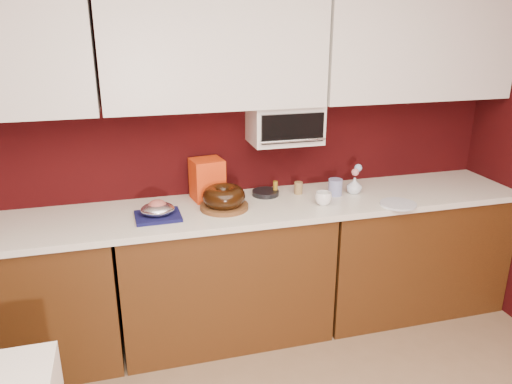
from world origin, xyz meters
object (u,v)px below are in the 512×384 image
at_px(pandoro_box, 207,179).
at_px(coffee_mug, 323,197).
at_px(foil_ham_nest, 158,209).
at_px(blue_jar, 335,187).
at_px(flower_vase, 354,185).
at_px(toaster_oven, 285,123).
at_px(bundt_cake, 224,196).

xyz_separation_m(pandoro_box, coffee_mug, (0.68, -0.30, -0.08)).
bearing_deg(foil_ham_nest, blue_jar, 4.61).
distance_m(foil_ham_nest, flower_vase, 1.31).
relative_size(toaster_oven, coffee_mug, 4.47).
relative_size(toaster_oven, foil_ham_nest, 2.27).
bearing_deg(coffee_mug, toaster_oven, 121.74).
distance_m(foil_ham_nest, pandoro_box, 0.43).
bearing_deg(flower_vase, toaster_oven, 163.80).
xyz_separation_m(bundt_cake, flower_vase, (0.90, 0.05, -0.02)).
height_order(pandoro_box, blue_jar, pandoro_box).
bearing_deg(coffee_mug, pandoro_box, 156.20).
relative_size(foil_ham_nest, pandoro_box, 0.75).
xyz_separation_m(toaster_oven, pandoro_box, (-0.51, 0.02, -0.34)).
xyz_separation_m(foil_ham_nest, pandoro_box, (0.34, 0.25, 0.08)).
distance_m(toaster_oven, blue_jar, 0.54).
height_order(bundt_cake, foil_ham_nest, bundt_cake).
height_order(toaster_oven, blue_jar, toaster_oven).
distance_m(pandoro_box, flower_vase, 0.98).
height_order(foil_ham_nest, coffee_mug, coffee_mug).
height_order(bundt_cake, pandoro_box, pandoro_box).
bearing_deg(flower_vase, pandoro_box, 170.91).
relative_size(blue_jar, flower_vase, 0.89).
bearing_deg(bundt_cake, toaster_oven, 22.37).
xyz_separation_m(coffee_mug, flower_vase, (0.28, 0.15, 0.01)).
distance_m(bundt_cake, pandoro_box, 0.22).
distance_m(toaster_oven, pandoro_box, 0.61).
height_order(toaster_oven, foil_ham_nest, toaster_oven).
bearing_deg(pandoro_box, bundt_cake, -81.36).
bearing_deg(blue_jar, bundt_cake, -176.14).
distance_m(foil_ham_nest, coffee_mug, 1.03).
xyz_separation_m(toaster_oven, coffee_mug, (0.17, -0.28, -0.42)).
relative_size(bundt_cake, foil_ham_nest, 1.33).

